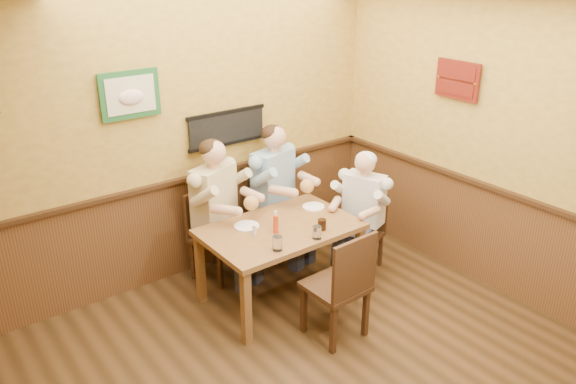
{
  "coord_description": "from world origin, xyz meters",
  "views": [
    {
      "loc": [
        -2.0,
        -2.2,
        3.05
      ],
      "look_at": [
        0.76,
        1.45,
        1.1
      ],
      "focal_mm": 35.0,
      "sensor_mm": 36.0,
      "label": 1
    }
  ],
  "objects_px": {
    "chair_near_side": "(336,284)",
    "salt_shaker": "(255,230)",
    "cola_tumbler": "(322,225)",
    "pepper_shaker": "(275,221)",
    "chair_back_right": "(273,216)",
    "diner_blue_polo": "(273,199)",
    "chair_right_end": "(362,233)",
    "diner_tan_shirt": "(215,218)",
    "hot_sauce_bottle": "(276,223)",
    "water_glass_left": "(277,243)",
    "water_glass_mid": "(317,232)",
    "dining_table": "(280,236)",
    "diner_white_elder": "(363,218)",
    "chair_back_left": "(216,236)"
  },
  "relations": [
    {
      "from": "diner_tan_shirt",
      "to": "pepper_shaker",
      "type": "height_order",
      "value": "diner_tan_shirt"
    },
    {
      "from": "chair_back_left",
      "to": "hot_sauce_bottle",
      "type": "bearing_deg",
      "value": -97.91
    },
    {
      "from": "chair_near_side",
      "to": "diner_tan_shirt",
      "type": "xyz_separation_m",
      "value": [
        -0.32,
        1.43,
        0.15
      ]
    },
    {
      "from": "chair_back_right",
      "to": "salt_shaker",
      "type": "relative_size",
      "value": 9.48
    },
    {
      "from": "hot_sauce_bottle",
      "to": "chair_back_left",
      "type": "bearing_deg",
      "value": 103.48
    },
    {
      "from": "water_glass_left",
      "to": "water_glass_mid",
      "type": "xyz_separation_m",
      "value": [
        0.4,
        -0.04,
        -0.0
      ]
    },
    {
      "from": "chair_back_right",
      "to": "pepper_shaker",
      "type": "xyz_separation_m",
      "value": [
        -0.46,
        -0.68,
        0.34
      ]
    },
    {
      "from": "cola_tumbler",
      "to": "salt_shaker",
      "type": "relative_size",
      "value": 1.04
    },
    {
      "from": "diner_white_elder",
      "to": "water_glass_mid",
      "type": "distance_m",
      "value": 0.95
    },
    {
      "from": "chair_right_end",
      "to": "diner_tan_shirt",
      "type": "relative_size",
      "value": 0.62
    },
    {
      "from": "diner_blue_polo",
      "to": "diner_white_elder",
      "type": "height_order",
      "value": "diner_blue_polo"
    },
    {
      "from": "chair_back_right",
      "to": "chair_near_side",
      "type": "distance_m",
      "value": 1.51
    },
    {
      "from": "diner_tan_shirt",
      "to": "diner_white_elder",
      "type": "distance_m",
      "value": 1.49
    },
    {
      "from": "chair_back_right",
      "to": "salt_shaker",
      "type": "bearing_deg",
      "value": -149.09
    },
    {
      "from": "dining_table",
      "to": "water_glass_mid",
      "type": "height_order",
      "value": "water_glass_mid"
    },
    {
      "from": "water_glass_mid",
      "to": "cola_tumbler",
      "type": "height_order",
      "value": "water_glass_mid"
    },
    {
      "from": "dining_table",
      "to": "chair_near_side",
      "type": "height_order",
      "value": "chair_near_side"
    },
    {
      "from": "dining_table",
      "to": "diner_white_elder",
      "type": "height_order",
      "value": "diner_white_elder"
    },
    {
      "from": "dining_table",
      "to": "chair_right_end",
      "type": "distance_m",
      "value": 1.03
    },
    {
      "from": "diner_blue_polo",
      "to": "water_glass_mid",
      "type": "xyz_separation_m",
      "value": [
        -0.32,
        -1.1,
        0.15
      ]
    },
    {
      "from": "chair_right_end",
      "to": "diner_blue_polo",
      "type": "distance_m",
      "value": 1.0
    },
    {
      "from": "diner_blue_polo",
      "to": "hot_sauce_bottle",
      "type": "bearing_deg",
      "value": -138.26
    },
    {
      "from": "water_glass_left",
      "to": "water_glass_mid",
      "type": "height_order",
      "value": "water_glass_left"
    },
    {
      "from": "hot_sauce_bottle",
      "to": "chair_back_right",
      "type": "bearing_deg",
      "value": 55.95
    },
    {
      "from": "chair_right_end",
      "to": "water_glass_left",
      "type": "xyz_separation_m",
      "value": [
        -1.27,
        -0.27,
        0.41
      ]
    },
    {
      "from": "cola_tumbler",
      "to": "hot_sauce_bottle",
      "type": "xyz_separation_m",
      "value": [
        -0.37,
        0.2,
        0.05
      ]
    },
    {
      "from": "chair_near_side",
      "to": "water_glass_mid",
      "type": "xyz_separation_m",
      "value": [
        0.09,
        0.36,
        0.31
      ]
    },
    {
      "from": "chair_right_end",
      "to": "pepper_shaker",
      "type": "height_order",
      "value": "pepper_shaker"
    },
    {
      "from": "chair_near_side",
      "to": "salt_shaker",
      "type": "relative_size",
      "value": 10.31
    },
    {
      "from": "diner_white_elder",
      "to": "pepper_shaker",
      "type": "relative_size",
      "value": 12.01
    },
    {
      "from": "water_glass_left",
      "to": "pepper_shaker",
      "type": "xyz_separation_m",
      "value": [
        0.25,
        0.38,
        -0.02
      ]
    },
    {
      "from": "chair_right_end",
      "to": "salt_shaker",
      "type": "distance_m",
      "value": 1.33
    },
    {
      "from": "dining_table",
      "to": "chair_near_side",
      "type": "xyz_separation_m",
      "value": [
        0.03,
        -0.73,
        -0.16
      ]
    },
    {
      "from": "hot_sauce_bottle",
      "to": "diner_white_elder",
      "type": "bearing_deg",
      "value": 0.16
    },
    {
      "from": "cola_tumbler",
      "to": "pepper_shaker",
      "type": "distance_m",
      "value": 0.43
    },
    {
      "from": "diner_tan_shirt",
      "to": "cola_tumbler",
      "type": "xyz_separation_m",
      "value": [
        0.55,
        -0.97,
        0.15
      ]
    },
    {
      "from": "water_glass_left",
      "to": "water_glass_mid",
      "type": "distance_m",
      "value": 0.4
    },
    {
      "from": "diner_white_elder",
      "to": "pepper_shaker",
      "type": "distance_m",
      "value": 1.05
    },
    {
      "from": "diner_blue_polo",
      "to": "chair_near_side",
      "type": "bearing_deg",
      "value": -119.58
    },
    {
      "from": "hot_sauce_bottle",
      "to": "pepper_shaker",
      "type": "relative_size",
      "value": 1.99
    },
    {
      "from": "diner_white_elder",
      "to": "cola_tumbler",
      "type": "xyz_separation_m",
      "value": [
        -0.73,
        -0.2,
        0.22
      ]
    },
    {
      "from": "chair_near_side",
      "to": "chair_back_right",
      "type": "bearing_deg",
      "value": -106.87
    },
    {
      "from": "chair_back_left",
      "to": "salt_shaker",
      "type": "bearing_deg",
      "value": -110.76
    },
    {
      "from": "chair_back_right",
      "to": "chair_right_end",
      "type": "xyz_separation_m",
      "value": [
        0.56,
        -0.79,
        -0.06
      ]
    },
    {
      "from": "diner_blue_polo",
      "to": "hot_sauce_bottle",
      "type": "relative_size",
      "value": 6.87
    },
    {
      "from": "diner_white_elder",
      "to": "chair_back_right",
      "type": "bearing_deg",
      "value": -165.0
    },
    {
      "from": "pepper_shaker",
      "to": "chair_back_right",
      "type": "bearing_deg",
      "value": 55.82
    },
    {
      "from": "chair_back_left",
      "to": "diner_blue_polo",
      "type": "bearing_deg",
      "value": -19.58
    },
    {
      "from": "diner_blue_polo",
      "to": "diner_white_elder",
      "type": "bearing_deg",
      "value": -69.02
    },
    {
      "from": "water_glass_left",
      "to": "hot_sauce_bottle",
      "type": "height_order",
      "value": "hot_sauce_bottle"
    }
  ]
}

